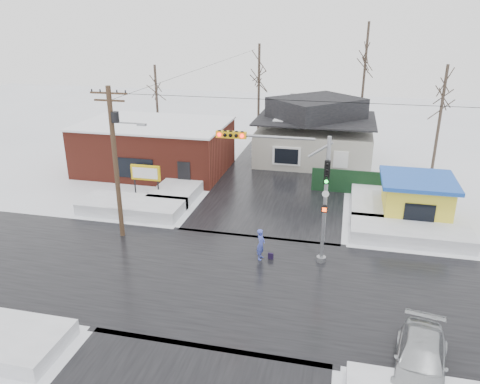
% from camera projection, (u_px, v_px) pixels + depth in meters
% --- Properties ---
extents(ground, '(120.00, 120.00, 0.00)m').
position_uv_depth(ground, '(237.00, 281.00, 23.60)').
color(ground, white).
rests_on(ground, ground).
extents(road_ns, '(10.00, 120.00, 0.02)m').
position_uv_depth(road_ns, '(237.00, 281.00, 23.59)').
color(road_ns, black).
rests_on(road_ns, ground).
extents(road_ew, '(120.00, 10.00, 0.02)m').
position_uv_depth(road_ew, '(237.00, 281.00, 23.59)').
color(road_ew, black).
rests_on(road_ew, ground).
extents(snowbank_nw, '(7.00, 3.00, 0.80)m').
position_uv_depth(snowbank_nw, '(132.00, 206.00, 31.73)').
color(snowbank_nw, white).
rests_on(snowbank_nw, ground).
extents(snowbank_ne, '(7.00, 3.00, 0.80)m').
position_uv_depth(snowbank_ne, '(410.00, 233.00, 27.91)').
color(snowbank_ne, white).
rests_on(snowbank_ne, ground).
extents(snowbank_nside_w, '(3.00, 8.00, 0.80)m').
position_uv_depth(snowbank_nside_w, '(185.00, 184.00, 35.86)').
color(snowbank_nside_w, white).
rests_on(snowbank_nside_w, ground).
extents(snowbank_nside_e, '(3.00, 8.00, 0.80)m').
position_uv_depth(snowbank_nside_e, '(373.00, 200.00, 32.89)').
color(snowbank_nside_e, white).
rests_on(snowbank_nside_e, ground).
extents(traffic_signal, '(6.05, 0.68, 7.00)m').
position_uv_depth(traffic_signal, '(296.00, 181.00, 24.16)').
color(traffic_signal, gray).
rests_on(traffic_signal, ground).
extents(utility_pole, '(3.15, 0.44, 9.00)m').
position_uv_depth(utility_pole, '(116.00, 155.00, 26.64)').
color(utility_pole, '#382619').
rests_on(utility_pole, ground).
extents(brick_building, '(12.20, 8.20, 4.12)m').
position_uv_depth(brick_building, '(155.00, 147.00, 39.74)').
color(brick_building, maroon).
rests_on(brick_building, ground).
extents(marquee_sign, '(2.20, 0.21, 2.55)m').
position_uv_depth(marquee_sign, '(146.00, 174.00, 33.46)').
color(marquee_sign, black).
rests_on(marquee_sign, ground).
extents(house, '(10.40, 8.40, 5.76)m').
position_uv_depth(house, '(315.00, 132.00, 42.25)').
color(house, '#A9A698').
rests_on(house, ground).
extents(kiosk, '(4.60, 4.60, 2.88)m').
position_uv_depth(kiosk, '(416.00, 199.00, 30.15)').
color(kiosk, yellow).
rests_on(kiosk, ground).
extents(fence, '(8.00, 0.12, 1.80)m').
position_uv_depth(fence, '(366.00, 183.00, 34.63)').
color(fence, black).
rests_on(fence, ground).
extents(tree_far_left, '(3.00, 3.00, 10.00)m').
position_uv_depth(tree_far_left, '(259.00, 65.00, 45.26)').
color(tree_far_left, '#332821').
rests_on(tree_far_left, ground).
extents(tree_far_mid, '(3.00, 3.00, 12.00)m').
position_uv_depth(tree_far_mid, '(367.00, 49.00, 44.39)').
color(tree_far_mid, '#332821').
rests_on(tree_far_mid, ground).
extents(tree_far_right, '(3.00, 3.00, 9.00)m').
position_uv_depth(tree_far_right, '(444.00, 88.00, 36.69)').
color(tree_far_right, '#332821').
rests_on(tree_far_right, ground).
extents(tree_far_west, '(3.00, 3.00, 8.00)m').
position_uv_depth(tree_far_west, '(156.00, 82.00, 46.13)').
color(tree_far_west, '#332821').
rests_on(tree_far_west, ground).
extents(pedestrian, '(0.48, 0.68, 1.78)m').
position_uv_depth(pedestrian, '(261.00, 244.00, 25.44)').
color(pedestrian, '#414FB7').
rests_on(pedestrian, ground).
extents(car, '(2.60, 4.82, 1.33)m').
position_uv_depth(car, '(420.00, 361.00, 17.24)').
color(car, '#B4B8BC').
rests_on(car, ground).
extents(shopping_bag, '(0.30, 0.16, 0.35)m').
position_uv_depth(shopping_bag, '(271.00, 256.00, 25.66)').
color(shopping_bag, black).
rests_on(shopping_bag, ground).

